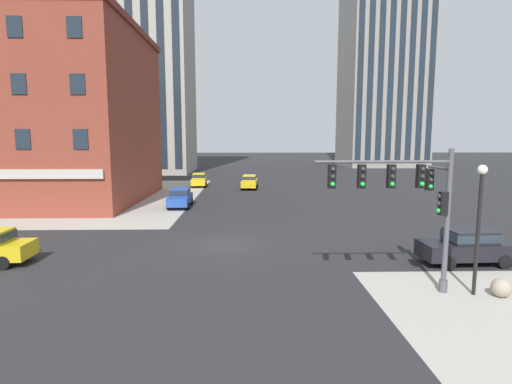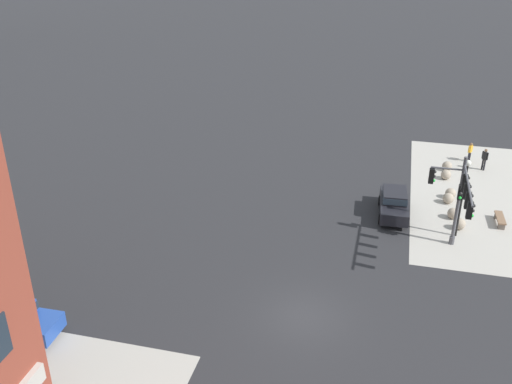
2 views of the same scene
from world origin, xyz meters
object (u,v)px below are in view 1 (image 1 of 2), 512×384
bollard_sphere_curb_a (501,288)px  car_main_southbound_far (249,181)px  street_lamp_corner_near (479,214)px  car_main_northbound_near (180,197)px  car_cross_eastbound (468,245)px  car_main_southbound_near (199,179)px  traffic_signal_main (412,196)px

bollard_sphere_curb_a → car_main_southbound_far: 35.33m
street_lamp_corner_near → car_main_southbound_far: 34.92m
bollard_sphere_curb_a → car_main_northbound_near: 26.16m
car_main_southbound_far → car_cross_eastbound: 31.67m
bollard_sphere_curb_a → car_main_northbound_near: car_main_northbound_near is taller
street_lamp_corner_near → car_main_northbound_near: (-14.68, 20.74, -2.27)m
car_main_southbound_near → car_main_southbound_far: (6.44, -2.63, 0.00)m
car_main_northbound_near → car_cross_eastbound: size_ratio=0.99×
traffic_signal_main → car_main_southbound_near: 38.19m
traffic_signal_main → bollard_sphere_curb_a: bearing=-12.3°
bollard_sphere_curb_a → car_main_southbound_far: (-9.32, 34.07, 0.55)m
car_main_northbound_near → car_cross_eastbound: bearing=-45.6°
car_main_northbound_near → car_main_southbound_far: (6.27, 13.08, 0.00)m
street_lamp_corner_near → car_cross_eastbound: 4.84m
street_lamp_corner_near → car_cross_eastbound: street_lamp_corner_near is taller
car_main_southbound_far → car_cross_eastbound: (10.26, -29.97, 0.00)m
traffic_signal_main → car_main_southbound_far: traffic_signal_main is taller
car_main_northbound_near → car_cross_eastbound: same height
traffic_signal_main → car_main_northbound_near: 23.88m
street_lamp_corner_near → car_main_northbound_near: street_lamp_corner_near is taller
bollard_sphere_curb_a → street_lamp_corner_near: size_ratio=0.15×
car_main_southbound_near → car_main_southbound_far: bearing=-22.2°
street_lamp_corner_near → car_main_southbound_near: 39.42m
car_main_northbound_near → car_main_southbound_far: size_ratio=0.98×
traffic_signal_main → car_cross_eastbound: traffic_signal_main is taller
car_main_southbound_near → car_cross_eastbound: 36.63m
traffic_signal_main → car_cross_eastbound: bearing=38.5°
bollard_sphere_curb_a → street_lamp_corner_near: (-0.91, 0.25, 2.82)m
bollard_sphere_curb_a → car_main_southbound_near: car_main_southbound_near is taller
traffic_signal_main → car_main_southbound_far: size_ratio=1.25×
car_cross_eastbound → car_main_southbound_far: bearing=108.9°
car_main_northbound_near → street_lamp_corner_near: bearing=-54.7°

